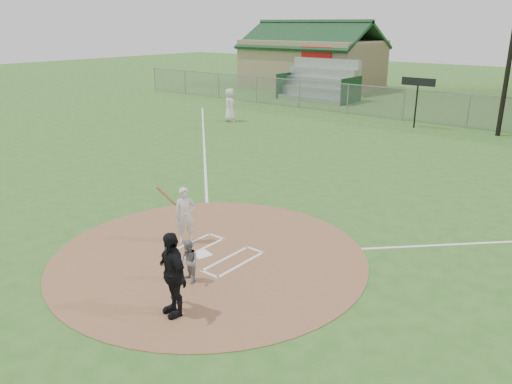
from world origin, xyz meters
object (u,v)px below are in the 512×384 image
Objects in this scene: umpire at (172,274)px; batter_at_plate at (185,215)px; home_plate at (202,254)px; catcher at (189,262)px; ondeck_player at (230,105)px.

batter_at_plate is (-2.50, 2.74, -0.13)m from umpire.
home_plate is 0.23× the size of umpire.
catcher is at bearing -57.04° from home_plate.
catcher is 20.82m from ondeck_player.
batter_at_plate is at bearing 163.39° from ondeck_player.
umpire is at bearing -47.61° from batter_at_plate.
umpire is at bearing 164.18° from ondeck_player.
catcher is 2.38m from batter_at_plate.
home_plate is 0.40× the size of catcher.
batter_at_plate is at bearing 155.31° from catcher.
home_plate is at bearing 140.12° from catcher.
batter_at_plate is at bearing 149.41° from umpire.
umpire reaches higher than batter_at_plate.
catcher is at bearing 139.41° from umpire.
home_plate is 0.24× the size of batter_at_plate.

